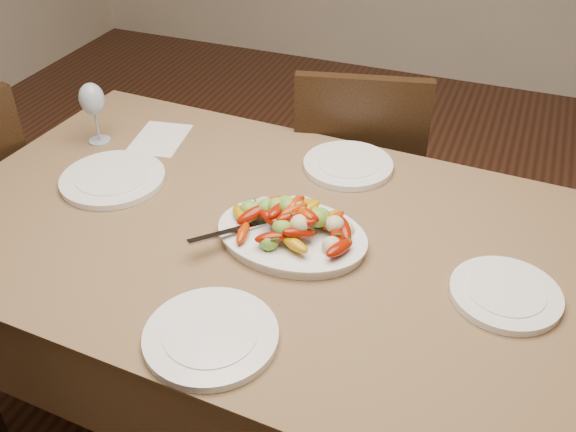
{
  "coord_description": "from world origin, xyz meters",
  "views": [
    {
      "loc": [
        0.55,
        -1.05,
        1.73
      ],
      "look_at": [
        0.08,
        0.12,
        0.82
      ],
      "focal_mm": 40.0,
      "sensor_mm": 36.0,
      "label": 1
    }
  ],
  "objects_px": {
    "plate_far": "(348,165)",
    "plate_near": "(211,336)",
    "plate_left": "(113,179)",
    "plate_right": "(505,294)",
    "serving_platter": "(292,238)",
    "wine_glass": "(94,112)",
    "dining_table": "(288,342)",
    "chair_far": "(358,178)"
  },
  "relations": [
    {
      "from": "chair_far",
      "to": "plate_near",
      "type": "relative_size",
      "value": 3.41
    },
    {
      "from": "serving_platter",
      "to": "wine_glass",
      "type": "distance_m",
      "value": 0.78
    },
    {
      "from": "plate_far",
      "to": "plate_near",
      "type": "height_order",
      "value": "same"
    },
    {
      "from": "plate_left",
      "to": "plate_right",
      "type": "bearing_deg",
      "value": -4.4
    },
    {
      "from": "plate_left",
      "to": "plate_far",
      "type": "height_order",
      "value": "same"
    },
    {
      "from": "plate_right",
      "to": "plate_near",
      "type": "distance_m",
      "value": 0.65
    },
    {
      "from": "chair_far",
      "to": "wine_glass",
      "type": "xyz_separation_m",
      "value": [
        -0.69,
        -0.53,
        0.39
      ]
    },
    {
      "from": "dining_table",
      "to": "plate_left",
      "type": "xyz_separation_m",
      "value": [
        -0.55,
        0.05,
        0.39
      ]
    },
    {
      "from": "chair_far",
      "to": "plate_near",
      "type": "bearing_deg",
      "value": 76.96
    },
    {
      "from": "serving_platter",
      "to": "plate_far",
      "type": "xyz_separation_m",
      "value": [
        0.03,
        0.38,
        -0.0
      ]
    },
    {
      "from": "dining_table",
      "to": "serving_platter",
      "type": "height_order",
      "value": "serving_platter"
    },
    {
      "from": "serving_platter",
      "to": "plate_far",
      "type": "relative_size",
      "value": 1.41
    },
    {
      "from": "serving_platter",
      "to": "plate_near",
      "type": "bearing_deg",
      "value": -95.62
    },
    {
      "from": "chair_far",
      "to": "plate_left",
      "type": "bearing_deg",
      "value": 40.28
    },
    {
      "from": "dining_table",
      "to": "wine_glass",
      "type": "height_order",
      "value": "wine_glass"
    },
    {
      "from": "dining_table",
      "to": "chair_far",
      "type": "relative_size",
      "value": 1.94
    },
    {
      "from": "plate_left",
      "to": "plate_near",
      "type": "relative_size",
      "value": 1.04
    },
    {
      "from": "plate_near",
      "to": "serving_platter",
      "type": "bearing_deg",
      "value": 84.38
    },
    {
      "from": "plate_right",
      "to": "plate_far",
      "type": "relative_size",
      "value": 0.94
    },
    {
      "from": "plate_far",
      "to": "serving_platter",
      "type": "bearing_deg",
      "value": -94.01
    },
    {
      "from": "wine_glass",
      "to": "dining_table",
      "type": "bearing_deg",
      "value": -17.96
    },
    {
      "from": "dining_table",
      "to": "serving_platter",
      "type": "xyz_separation_m",
      "value": [
        0.02,
        -0.02,
        0.39
      ]
    },
    {
      "from": "wine_glass",
      "to": "plate_far",
      "type": "bearing_deg",
      "value": 9.86
    },
    {
      "from": "chair_far",
      "to": "serving_platter",
      "type": "relative_size",
      "value": 2.6
    },
    {
      "from": "dining_table",
      "to": "plate_far",
      "type": "relative_size",
      "value": 7.11
    },
    {
      "from": "plate_left",
      "to": "plate_right",
      "type": "height_order",
      "value": "same"
    },
    {
      "from": "plate_left",
      "to": "wine_glass",
      "type": "height_order",
      "value": "wine_glass"
    },
    {
      "from": "plate_far",
      "to": "plate_near",
      "type": "relative_size",
      "value": 0.93
    },
    {
      "from": "plate_right",
      "to": "plate_left",
      "type": "bearing_deg",
      "value": 175.6
    },
    {
      "from": "plate_far",
      "to": "plate_near",
      "type": "bearing_deg",
      "value": -94.8
    },
    {
      "from": "plate_near",
      "to": "plate_right",
      "type": "bearing_deg",
      "value": 32.68
    },
    {
      "from": "chair_far",
      "to": "serving_platter",
      "type": "bearing_deg",
      "value": 79.69
    },
    {
      "from": "plate_near",
      "to": "plate_left",
      "type": "bearing_deg",
      "value": 140.65
    },
    {
      "from": "plate_near",
      "to": "wine_glass",
      "type": "height_order",
      "value": "wine_glass"
    },
    {
      "from": "chair_far",
      "to": "plate_right",
      "type": "bearing_deg",
      "value": 111.57
    },
    {
      "from": "chair_far",
      "to": "serving_platter",
      "type": "height_order",
      "value": "chair_far"
    },
    {
      "from": "dining_table",
      "to": "wine_glass",
      "type": "xyz_separation_m",
      "value": [
        -0.72,
        0.23,
        0.48
      ]
    },
    {
      "from": "plate_near",
      "to": "chair_far",
      "type": "bearing_deg",
      "value": 90.21
    },
    {
      "from": "chair_far",
      "to": "wine_glass",
      "type": "height_order",
      "value": "wine_glass"
    },
    {
      "from": "plate_left",
      "to": "plate_far",
      "type": "distance_m",
      "value": 0.67
    },
    {
      "from": "plate_left",
      "to": "plate_near",
      "type": "xyz_separation_m",
      "value": [
        0.53,
        -0.43,
        0.0
      ]
    },
    {
      "from": "chair_far",
      "to": "plate_left",
      "type": "xyz_separation_m",
      "value": [
        -0.52,
        -0.71,
        0.29
      ]
    }
  ]
}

